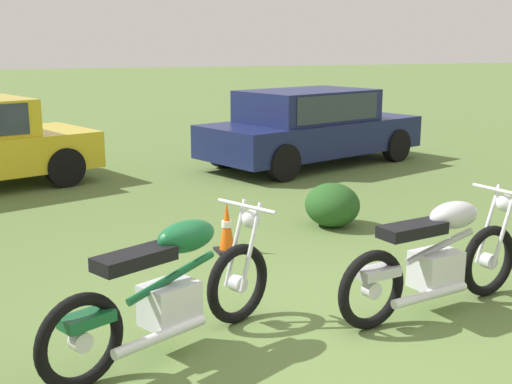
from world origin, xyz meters
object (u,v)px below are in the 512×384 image
car_navy (310,123)px  traffic_cone (226,228)px  motorcycle_silver (437,257)px  shrub_low (332,205)px  motorcycle_green (170,289)px

car_navy → traffic_cone: car_navy is taller
motorcycle_silver → traffic_cone: (-1.17, 2.24, -0.22)m
car_navy → shrub_low: car_navy is taller
motorcycle_green → traffic_cone: 2.47m
motorcycle_silver → shrub_low: motorcycle_silver is taller
shrub_low → motorcycle_silver: bearing=-98.7°
motorcycle_silver → car_navy: bearing=63.1°
shrub_low → traffic_cone: (-1.59, -0.53, -0.01)m
motorcycle_silver → shrub_low: size_ratio=2.76×
shrub_low → traffic_cone: size_ratio=1.28×
motorcycle_green → motorcycle_silver: 2.33m
shrub_low → motorcycle_green: bearing=-135.6°
car_navy → traffic_cone: (-3.20, -4.58, -0.53)m
car_navy → traffic_cone: bearing=-144.1°
traffic_cone → shrub_low: bearing=18.3°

